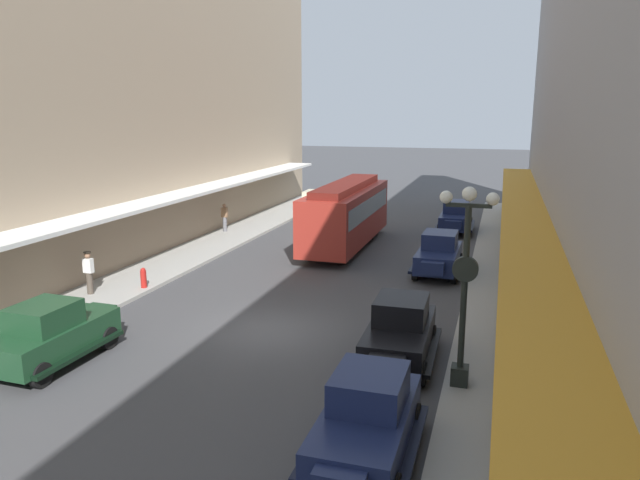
{
  "coord_description": "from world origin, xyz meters",
  "views": [
    {
      "loc": [
        7.12,
        -17.0,
        7.09
      ],
      "look_at": [
        0.0,
        6.0,
        1.8
      ],
      "focal_mm": 33.05,
      "sensor_mm": 36.0,
      "label": 1
    }
  ],
  "objects_px": {
    "parked_car_4": "(456,216)",
    "parked_car_3": "(316,204)",
    "parked_car_5": "(400,330)",
    "pedestrian_0": "(89,272)",
    "pedestrian_1": "(225,217)",
    "pedestrian_2": "(505,389)",
    "parked_car_0": "(367,417)",
    "fire_hydrant": "(143,278)",
    "pedestrian_3": "(516,231)",
    "lamp_post_with_clock": "(465,279)",
    "streetcar": "(346,212)",
    "parked_car_1": "(51,332)",
    "parked_car_2": "(439,253)"
  },
  "relations": [
    {
      "from": "parked_car_0",
      "to": "parked_car_3",
      "type": "relative_size",
      "value": 0.99
    },
    {
      "from": "streetcar",
      "to": "fire_hydrant",
      "type": "distance_m",
      "value": 11.59
    },
    {
      "from": "parked_car_0",
      "to": "pedestrian_1",
      "type": "height_order",
      "value": "parked_car_0"
    },
    {
      "from": "lamp_post_with_clock",
      "to": "pedestrian_2",
      "type": "xyz_separation_m",
      "value": [
        1.09,
        -1.74,
        -1.97
      ]
    },
    {
      "from": "parked_car_2",
      "to": "pedestrian_1",
      "type": "xyz_separation_m",
      "value": [
        -12.95,
        5.06,
        0.05
      ]
    },
    {
      "from": "parked_car_2",
      "to": "parked_car_3",
      "type": "distance_m",
      "value": 15.22
    },
    {
      "from": "parked_car_3",
      "to": "parked_car_4",
      "type": "distance_m",
      "value": 9.69
    },
    {
      "from": "parked_car_4",
      "to": "streetcar",
      "type": "bearing_deg",
      "value": -131.41
    },
    {
      "from": "parked_car_4",
      "to": "pedestrian_3",
      "type": "height_order",
      "value": "parked_car_4"
    },
    {
      "from": "parked_car_5",
      "to": "pedestrian_0",
      "type": "height_order",
      "value": "parked_car_5"
    },
    {
      "from": "parked_car_0",
      "to": "fire_hydrant",
      "type": "bearing_deg",
      "value": 141.77
    },
    {
      "from": "streetcar",
      "to": "pedestrian_3",
      "type": "bearing_deg",
      "value": 14.19
    },
    {
      "from": "parked_car_2",
      "to": "pedestrian_3",
      "type": "height_order",
      "value": "parked_car_2"
    },
    {
      "from": "parked_car_4",
      "to": "lamp_post_with_clock",
      "type": "relative_size",
      "value": 0.83
    },
    {
      "from": "parked_car_3",
      "to": "pedestrian_2",
      "type": "height_order",
      "value": "parked_car_3"
    },
    {
      "from": "parked_car_1",
      "to": "streetcar",
      "type": "distance_m",
      "value": 17.29
    },
    {
      "from": "parked_car_5",
      "to": "pedestrian_0",
      "type": "xyz_separation_m",
      "value": [
        -12.46,
        2.35,
        0.07
      ]
    },
    {
      "from": "parked_car_4",
      "to": "parked_car_3",
      "type": "bearing_deg",
      "value": 166.73
    },
    {
      "from": "pedestrian_1",
      "to": "pedestrian_3",
      "type": "relative_size",
      "value": 1.0
    },
    {
      "from": "parked_car_0",
      "to": "pedestrian_1",
      "type": "distance_m",
      "value": 23.89
    },
    {
      "from": "streetcar",
      "to": "pedestrian_1",
      "type": "relative_size",
      "value": 5.86
    },
    {
      "from": "parked_car_5",
      "to": "parked_car_4",
      "type": "bearing_deg",
      "value": 89.88
    },
    {
      "from": "parked_car_5",
      "to": "pedestrian_0",
      "type": "relative_size",
      "value": 2.57
    },
    {
      "from": "pedestrian_3",
      "to": "parked_car_1",
      "type": "bearing_deg",
      "value": -124.27
    },
    {
      "from": "parked_car_1",
      "to": "parked_car_2",
      "type": "height_order",
      "value": "same"
    },
    {
      "from": "parked_car_4",
      "to": "pedestrian_0",
      "type": "xyz_separation_m",
      "value": [
        -12.5,
        -17.19,
        0.07
      ]
    },
    {
      "from": "parked_car_2",
      "to": "parked_car_0",
      "type": "bearing_deg",
      "value": -89.56
    },
    {
      "from": "parked_car_0",
      "to": "streetcar",
      "type": "bearing_deg",
      "value": 105.96
    },
    {
      "from": "parked_car_1",
      "to": "pedestrian_2",
      "type": "xyz_separation_m",
      "value": [
        12.35,
        0.02,
        0.07
      ]
    },
    {
      "from": "pedestrian_2",
      "to": "parked_car_5",
      "type": "bearing_deg",
      "value": 133.27
    },
    {
      "from": "parked_car_1",
      "to": "parked_car_3",
      "type": "relative_size",
      "value": 0.99
    },
    {
      "from": "parked_car_0",
      "to": "parked_car_5",
      "type": "distance_m",
      "value": 5.1
    },
    {
      "from": "lamp_post_with_clock",
      "to": "pedestrian_0",
      "type": "xyz_separation_m",
      "value": [
        -14.27,
        3.69,
        -1.97
      ]
    },
    {
      "from": "parked_car_1",
      "to": "pedestrian_2",
      "type": "relative_size",
      "value": 2.57
    },
    {
      "from": "parked_car_3",
      "to": "fire_hydrant",
      "type": "xyz_separation_m",
      "value": [
        -1.56,
        -18.09,
        -0.38
      ]
    },
    {
      "from": "parked_car_2",
      "to": "pedestrian_0",
      "type": "relative_size",
      "value": 2.56
    },
    {
      "from": "lamp_post_with_clock",
      "to": "parked_car_3",
      "type": "bearing_deg",
      "value": 115.85
    },
    {
      "from": "pedestrian_3",
      "to": "pedestrian_1",
      "type": "bearing_deg",
      "value": -176.84
    },
    {
      "from": "pedestrian_2",
      "to": "parked_car_0",
      "type": "bearing_deg",
      "value": -143.29
    },
    {
      "from": "pedestrian_1",
      "to": "pedestrian_2",
      "type": "bearing_deg",
      "value": -48.75
    },
    {
      "from": "parked_car_0",
      "to": "pedestrian_3",
      "type": "bearing_deg",
      "value": 81.2
    },
    {
      "from": "pedestrian_1",
      "to": "pedestrian_2",
      "type": "relative_size",
      "value": 0.98
    },
    {
      "from": "parked_car_0",
      "to": "lamp_post_with_clock",
      "type": "xyz_separation_m",
      "value": [
        1.62,
        3.76,
        2.04
      ]
    },
    {
      "from": "streetcar",
      "to": "pedestrian_0",
      "type": "distance_m",
      "value": 13.46
    },
    {
      "from": "lamp_post_with_clock",
      "to": "fire_hydrant",
      "type": "distance_m",
      "value": 13.91
    },
    {
      "from": "parked_car_4",
      "to": "pedestrian_0",
      "type": "bearing_deg",
      "value": -126.03
    },
    {
      "from": "parked_car_0",
      "to": "pedestrian_0",
      "type": "height_order",
      "value": "parked_car_0"
    },
    {
      "from": "parked_car_1",
      "to": "pedestrian_1",
      "type": "xyz_separation_m",
      "value": [
        -3.43,
        18.0,
        0.05
      ]
    },
    {
      "from": "parked_car_1",
      "to": "fire_hydrant",
      "type": "distance_m",
      "value": 6.94
    },
    {
      "from": "parked_car_1",
      "to": "lamp_post_with_clock",
      "type": "height_order",
      "value": "lamp_post_with_clock"
    }
  ]
}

